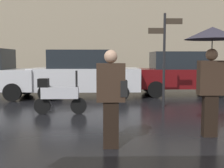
{
  "coord_description": "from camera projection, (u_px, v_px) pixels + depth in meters",
  "views": [
    {
      "loc": [
        -0.7,
        -2.4,
        1.59
      ],
      "look_at": [
        -0.53,
        4.71,
        0.91
      ],
      "focal_mm": 44.09,
      "sensor_mm": 36.0,
      "label": 1
    }
  ],
  "objects": [
    {
      "name": "pedestrian_with_umbrella",
      "position": [
        212.0,
        50.0,
        5.43
      ],
      "size": [
        1.09,
        1.09,
        2.2
      ],
      "rotation": [
        0.0,
        0.0,
        0.21
      ],
      "color": "black",
      "rests_on": "ground"
    },
    {
      "name": "pedestrian_with_bag",
      "position": [
        112.0,
        93.0,
        4.79
      ],
      "size": [
        0.53,
        0.24,
        1.73
      ],
      "rotation": [
        0.0,
        0.0,
        1.56
      ],
      "color": "black",
      "rests_on": "ground"
    },
    {
      "name": "parked_scooter",
      "position": [
        59.0,
        94.0,
        7.77
      ],
      "size": [
        1.49,
        0.32,
        1.23
      ],
      "rotation": [
        0.0,
        0.0,
        -0.09
      ],
      "color": "black",
      "rests_on": "ground"
    },
    {
      "name": "parked_car_right",
      "position": [
        84.0,
        74.0,
        11.07
      ],
      "size": [
        4.27,
        2.06,
        1.9
      ],
      "rotation": [
        0.0,
        0.0,
        0.11
      ],
      "color": "silver",
      "rests_on": "ground"
    },
    {
      "name": "parked_car_distant",
      "position": [
        181.0,
        73.0,
        11.82
      ],
      "size": [
        4.06,
        2.01,
        1.85
      ],
      "rotation": [
        0.0,
        0.0,
        3.23
      ],
      "color": "#590C0F",
      "rests_on": "ground"
    },
    {
      "name": "street_signpost",
      "position": [
        164.0,
        51.0,
        8.76
      ],
      "size": [
        1.08,
        0.08,
        2.99
      ],
      "color": "black",
      "rests_on": "ground"
    }
  ]
}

